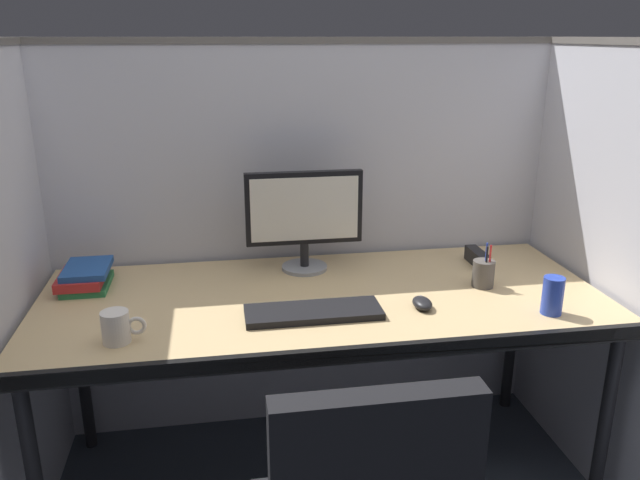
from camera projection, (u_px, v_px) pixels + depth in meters
cubicle_partition_rear at (304, 241)px, 2.53m from camera, size 2.21×0.06×1.57m
cubicle_partition_right at (609, 274)px, 2.18m from camera, size 0.06×1.41×1.57m
desk at (323, 310)px, 2.14m from camera, size 1.90×0.80×0.74m
monitor_center at (304, 214)px, 2.30m from camera, size 0.43×0.17×0.37m
keyboard_main at (313, 312)px, 1.97m from camera, size 0.43×0.15×0.02m
computer_mouse at (422, 303)px, 2.02m from camera, size 0.06×0.10×0.04m
pen_cup at (483, 273)px, 2.19m from camera, size 0.08×0.08×0.16m
soda_can at (553, 296)px, 1.97m from camera, size 0.07×0.07×0.12m
coffee_mug at (117, 327)px, 1.79m from camera, size 0.13×0.08×0.09m
book_stack at (85, 277)px, 2.18m from camera, size 0.17×0.22×0.08m
red_stapler at (477, 258)px, 2.41m from camera, size 0.04×0.15×0.06m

